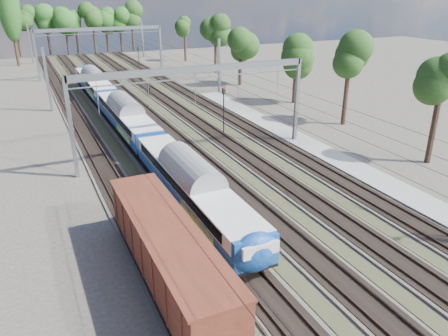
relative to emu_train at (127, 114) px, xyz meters
name	(u,v)px	position (x,y,z in m)	size (l,w,h in m)	color
track_bed	(154,119)	(4.50, 5.02, -2.43)	(21.00, 130.00, 0.34)	#47423A
platform	(360,171)	(16.50, -19.98, -2.38)	(3.00, 70.00, 0.30)	gray
catenary	(137,60)	(4.83, 12.71, 3.87)	(25.65, 130.00, 9.00)	gray
tree_belt	(112,23)	(10.40, 55.02, 6.04)	(39.28, 99.73, 12.23)	black
poplar	(9,8)	(-10.00, 58.02, 9.36)	(4.40, 4.40, 19.04)	black
emu_train	(127,114)	(0.00, 0.00, 0.00)	(2.94, 62.17, 4.30)	black
freight_boxcar	(167,252)	(-4.50, -28.33, -0.23)	(3.03, 14.63, 3.77)	black
worker	(149,90)	(7.65, 18.17, -1.53)	(0.73, 0.48, 1.99)	black
signal_near	(224,105)	(9.93, -4.63, 0.95)	(0.36, 0.33, 5.49)	black
signal_far	(139,56)	(11.63, 38.75, 0.69)	(0.35, 0.32, 5.09)	black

